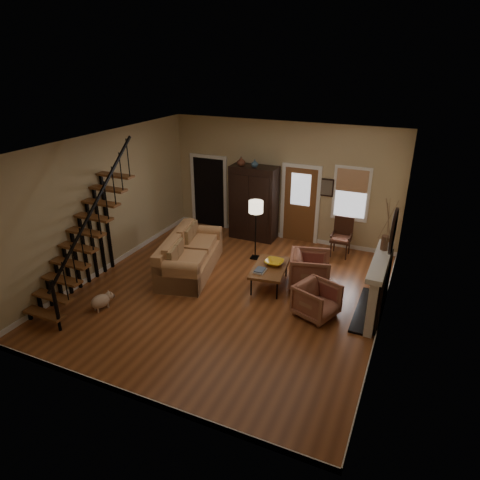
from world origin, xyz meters
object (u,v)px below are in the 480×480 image
at_px(side_chair, 341,238).
at_px(armoire, 254,203).
at_px(sofa, 190,254).
at_px(coffee_table, 269,276).
at_px(floor_lamp, 256,230).
at_px(armchair_right, 310,270).
at_px(armchair_left, 317,301).

bearing_deg(side_chair, armoire, 175.52).
distance_m(armoire, sofa, 2.71).
distance_m(coffee_table, floor_lamp, 1.55).
xyz_separation_m(sofa, armchair_right, (2.85, 0.46, -0.04)).
bearing_deg(armoire, coffee_table, -60.18).
bearing_deg(armchair_left, side_chair, 23.61).
xyz_separation_m(armchair_left, side_chair, (-0.16, 3.03, 0.16)).
height_order(sofa, floor_lamp, floor_lamp).
bearing_deg(floor_lamp, side_chair, 28.49).
height_order(coffee_table, armchair_left, armchair_left).
relative_size(armoire, side_chair, 2.06).
bearing_deg(armoire, side_chair, -4.48).
height_order(armoire, side_chair, armoire).
height_order(armchair_left, side_chair, side_chair).
bearing_deg(armchair_right, armchair_left, -172.06).
bearing_deg(side_chair, floor_lamp, -151.51).
bearing_deg(sofa, floor_lamp, 34.88).
distance_m(floor_lamp, side_chair, 2.27).
xyz_separation_m(coffee_table, floor_lamp, (-0.84, 1.19, 0.54)).
bearing_deg(coffee_table, armoire, 119.82).
bearing_deg(sofa, armchair_left, -24.61).
height_order(armchair_right, side_chair, side_chair).
distance_m(armoire, floor_lamp, 1.42).
distance_m(coffee_table, armchair_right, 0.93).
height_order(coffee_table, armchair_right, armchair_right).
height_order(sofa, coffee_table, sofa).
xyz_separation_m(armchair_left, armchair_right, (-0.45, 1.12, 0.06)).
bearing_deg(coffee_table, floor_lamp, 125.16).
height_order(armoire, floor_lamp, armoire).
height_order(sofa, side_chair, side_chair).
bearing_deg(armchair_right, armoire, 32.71).
xyz_separation_m(sofa, armchair_left, (3.30, -0.65, -0.10)).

